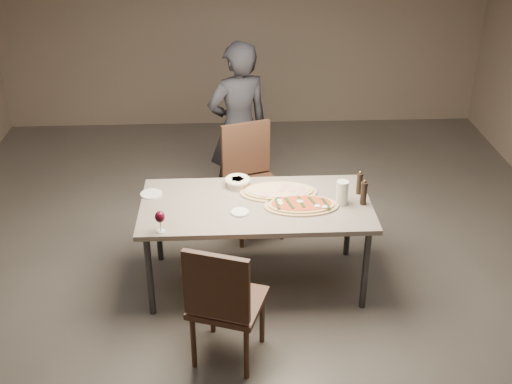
{
  "coord_description": "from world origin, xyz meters",
  "views": [
    {
      "loc": [
        -0.21,
        -4.35,
        3.21
      ],
      "look_at": [
        0.0,
        0.0,
        0.85
      ],
      "focal_mm": 45.0,
      "sensor_mm": 36.0,
      "label": 1
    }
  ],
  "objects_px": {
    "dining_table": "(256,210)",
    "carafe": "(342,193)",
    "bread_basket": "(238,181)",
    "zucchini_pizza": "(301,205)",
    "chair_far": "(251,173)",
    "pepper_mill_left": "(364,193)",
    "ham_pizza": "(279,191)",
    "chair_near": "(223,299)",
    "diner": "(238,128)"
  },
  "relations": [
    {
      "from": "dining_table",
      "to": "bread_basket",
      "type": "height_order",
      "value": "bread_basket"
    },
    {
      "from": "chair_near",
      "to": "zucchini_pizza",
      "type": "bearing_deg",
      "value": 73.99
    },
    {
      "from": "diner",
      "to": "ham_pizza",
      "type": "bearing_deg",
      "value": 81.97
    },
    {
      "from": "chair_near",
      "to": "ham_pizza",
      "type": "bearing_deg",
      "value": 86.67
    },
    {
      "from": "ham_pizza",
      "to": "diner",
      "type": "bearing_deg",
      "value": 112.35
    },
    {
      "from": "ham_pizza",
      "to": "pepper_mill_left",
      "type": "bearing_deg",
      "value": -10.13
    },
    {
      "from": "ham_pizza",
      "to": "diner",
      "type": "height_order",
      "value": "diner"
    },
    {
      "from": "chair_near",
      "to": "carafe",
      "type": "bearing_deg",
      "value": 63.25
    },
    {
      "from": "chair_far",
      "to": "bread_basket",
      "type": "bearing_deg",
      "value": 59.23
    },
    {
      "from": "chair_near",
      "to": "pepper_mill_left",
      "type": "bearing_deg",
      "value": 58.18
    },
    {
      "from": "zucchini_pizza",
      "to": "bread_basket",
      "type": "distance_m",
      "value": 0.61
    },
    {
      "from": "bread_basket",
      "to": "carafe",
      "type": "height_order",
      "value": "carafe"
    },
    {
      "from": "zucchini_pizza",
      "to": "carafe",
      "type": "height_order",
      "value": "carafe"
    },
    {
      "from": "chair_far",
      "to": "pepper_mill_left",
      "type": "bearing_deg",
      "value": 114.01
    },
    {
      "from": "bread_basket",
      "to": "chair_far",
      "type": "xyz_separation_m",
      "value": [
        0.13,
        0.58,
        -0.22
      ]
    },
    {
      "from": "zucchini_pizza",
      "to": "pepper_mill_left",
      "type": "distance_m",
      "value": 0.49
    },
    {
      "from": "carafe",
      "to": "diner",
      "type": "xyz_separation_m",
      "value": [
        -0.77,
        1.35,
        -0.01
      ]
    },
    {
      "from": "ham_pizza",
      "to": "pepper_mill_left",
      "type": "relative_size",
      "value": 2.95
    },
    {
      "from": "dining_table",
      "to": "chair_far",
      "type": "relative_size",
      "value": 1.76
    },
    {
      "from": "zucchini_pizza",
      "to": "carafe",
      "type": "relative_size",
      "value": 2.96
    },
    {
      "from": "carafe",
      "to": "bread_basket",
      "type": "bearing_deg",
      "value": 157.47
    },
    {
      "from": "zucchini_pizza",
      "to": "chair_far",
      "type": "xyz_separation_m",
      "value": [
        -0.35,
        0.94,
        -0.19
      ]
    },
    {
      "from": "ham_pizza",
      "to": "chair_far",
      "type": "xyz_separation_m",
      "value": [
        -0.2,
        0.71,
        -0.19
      ]
    },
    {
      "from": "bread_basket",
      "to": "carafe",
      "type": "bearing_deg",
      "value": -22.53
    },
    {
      "from": "ham_pizza",
      "to": "carafe",
      "type": "distance_m",
      "value": 0.52
    },
    {
      "from": "zucchini_pizza",
      "to": "bread_basket",
      "type": "xyz_separation_m",
      "value": [
        -0.48,
        0.36,
        0.03
      ]
    },
    {
      "from": "pepper_mill_left",
      "to": "diner",
      "type": "bearing_deg",
      "value": 124.5
    },
    {
      "from": "dining_table",
      "to": "chair_near",
      "type": "bearing_deg",
      "value": -105.72
    },
    {
      "from": "chair_near",
      "to": "diner",
      "type": "relative_size",
      "value": 0.58
    },
    {
      "from": "chair_far",
      "to": "carafe",
      "type": "bearing_deg",
      "value": 108.16
    },
    {
      "from": "ham_pizza",
      "to": "carafe",
      "type": "xyz_separation_m",
      "value": [
        0.47,
        -0.2,
        0.08
      ]
    },
    {
      "from": "diner",
      "to": "dining_table",
      "type": "bearing_deg",
      "value": 72.17
    },
    {
      "from": "zucchini_pizza",
      "to": "diner",
      "type": "height_order",
      "value": "diner"
    },
    {
      "from": "pepper_mill_left",
      "to": "chair_near",
      "type": "xyz_separation_m",
      "value": [
        -1.09,
        -0.88,
        -0.3
      ]
    },
    {
      "from": "dining_table",
      "to": "chair_near",
      "type": "relative_size",
      "value": 1.83
    },
    {
      "from": "pepper_mill_left",
      "to": "zucchini_pizza",
      "type": "bearing_deg",
      "value": -177.63
    },
    {
      "from": "dining_table",
      "to": "ham_pizza",
      "type": "relative_size",
      "value": 2.89
    },
    {
      "from": "pepper_mill_left",
      "to": "ham_pizza",
      "type": "bearing_deg",
      "value": 161.89
    },
    {
      "from": "ham_pizza",
      "to": "pepper_mill_left",
      "type": "distance_m",
      "value": 0.68
    },
    {
      "from": "zucchini_pizza",
      "to": "chair_near",
      "type": "height_order",
      "value": "chair_near"
    },
    {
      "from": "chair_far",
      "to": "dining_table",
      "type": "bearing_deg",
      "value": 72.31
    },
    {
      "from": "pepper_mill_left",
      "to": "diner",
      "type": "relative_size",
      "value": 0.13
    },
    {
      "from": "carafe",
      "to": "chair_near",
      "type": "bearing_deg",
      "value": -135.96
    },
    {
      "from": "dining_table",
      "to": "carafe",
      "type": "distance_m",
      "value": 0.68
    },
    {
      "from": "pepper_mill_left",
      "to": "carafe",
      "type": "distance_m",
      "value": 0.17
    },
    {
      "from": "dining_table",
      "to": "carafe",
      "type": "xyz_separation_m",
      "value": [
        0.66,
        -0.04,
        0.15
      ]
    },
    {
      "from": "pepper_mill_left",
      "to": "diner",
      "type": "xyz_separation_m",
      "value": [
        -0.93,
        1.36,
        -0.01
      ]
    },
    {
      "from": "ham_pizza",
      "to": "chair_near",
      "type": "height_order",
      "value": "chair_near"
    },
    {
      "from": "dining_table",
      "to": "chair_far",
      "type": "bearing_deg",
      "value": 90.53
    },
    {
      "from": "pepper_mill_left",
      "to": "diner",
      "type": "distance_m",
      "value": 1.65
    }
  ]
}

